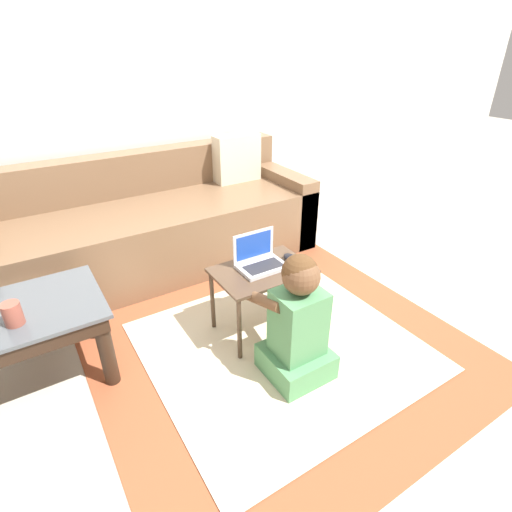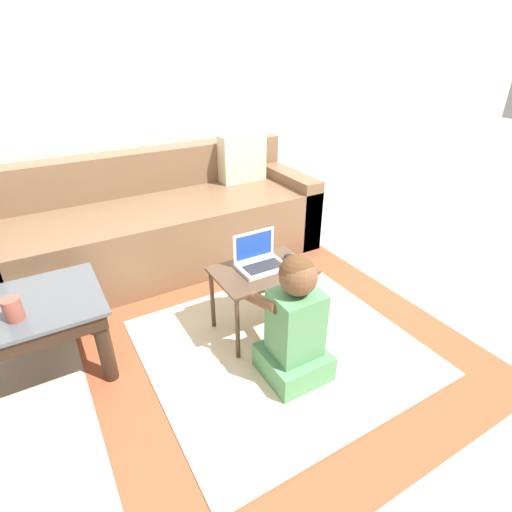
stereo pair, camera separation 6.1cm
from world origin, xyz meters
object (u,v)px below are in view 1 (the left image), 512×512
at_px(laptop, 260,261).
at_px(computer_mouse, 290,258).
at_px(laptop_desk, 262,278).
at_px(couch, 157,227).
at_px(person_seated, 297,324).
at_px(cup_on_table, 13,314).

xyz_separation_m(laptop, computer_mouse, (0.18, -0.03, -0.02)).
height_order(laptop_desk, computer_mouse, computer_mouse).
bearing_deg(computer_mouse, laptop_desk, -179.38).
xyz_separation_m(laptop_desk, laptop, (0.00, 0.03, 0.09)).
distance_m(couch, laptop_desk, 1.08).
bearing_deg(laptop_desk, person_seated, -97.44).
relative_size(couch, computer_mouse, 24.23).
distance_m(computer_mouse, person_seated, 0.45).
height_order(couch, person_seated, couch).
bearing_deg(computer_mouse, cup_on_table, 173.90).
bearing_deg(cup_on_table, couch, 44.62).
xyz_separation_m(computer_mouse, cup_on_table, (-1.32, 0.14, 0.06)).
distance_m(laptop_desk, laptop, 0.09).
bearing_deg(cup_on_table, person_seated, -25.33).
bearing_deg(person_seated, couch, 96.54).
xyz_separation_m(couch, computer_mouse, (0.40, -1.06, 0.12)).
xyz_separation_m(person_seated, cup_on_table, (-1.09, 0.52, 0.17)).
bearing_deg(computer_mouse, couch, 110.47).
bearing_deg(laptop, laptop_desk, -95.09).
height_order(couch, cup_on_table, couch).
relative_size(couch, laptop, 9.13).
distance_m(couch, person_seated, 1.44).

